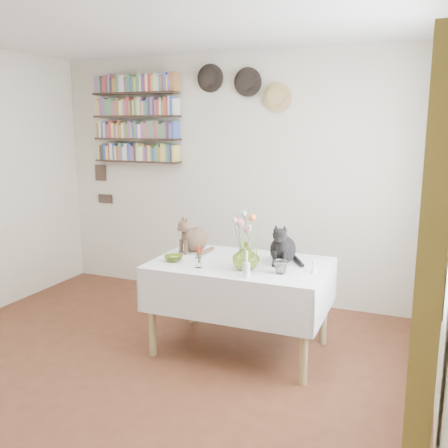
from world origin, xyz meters
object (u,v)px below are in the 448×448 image
at_px(black_cat, 283,242).
at_px(bookshelf_unit, 136,120).
at_px(flower_vase, 246,256).
at_px(dining_table, 240,284).
at_px(tabby_cat, 196,233).

height_order(black_cat, bookshelf_unit, bookshelf_unit).
bearing_deg(flower_vase, dining_table, 121.93).
distance_m(black_cat, bookshelf_unit, 2.39).
height_order(dining_table, bookshelf_unit, bookshelf_unit).
bearing_deg(tabby_cat, flower_vase, -1.90).
bearing_deg(flower_vase, bookshelf_unit, 143.14).
bearing_deg(black_cat, bookshelf_unit, 149.24).
height_order(dining_table, black_cat, black_cat).
relative_size(tabby_cat, bookshelf_unit, 0.32).
bearing_deg(dining_table, tabby_cat, 159.13).
xyz_separation_m(dining_table, black_cat, (0.31, 0.12, 0.34)).
bearing_deg(tabby_cat, black_cat, 24.76).
height_order(tabby_cat, black_cat, black_cat).
xyz_separation_m(dining_table, flower_vase, (0.11, -0.17, 0.28)).
bearing_deg(bookshelf_unit, flower_vase, -36.86).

